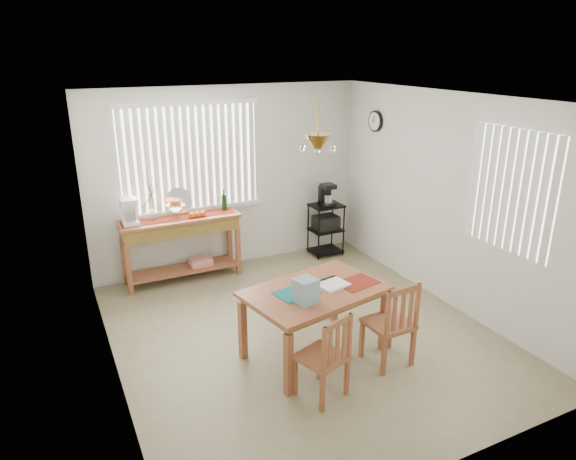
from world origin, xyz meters
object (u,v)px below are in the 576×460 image
wire_cart (326,225)px  dining_table (315,297)px  chair_right (391,324)px  sideboard (182,233)px  chair_left (325,357)px  cart_items (326,195)px

wire_cart → dining_table: wire_cart is taller
wire_cart → chair_right: bearing=-107.5°
chair_right → sideboard: bearing=114.5°
chair_left → cart_items: bearing=59.9°
sideboard → wire_cart: size_ratio=1.99×
wire_cart → sideboard: bearing=178.4°
sideboard → dining_table: size_ratio=1.04×
chair_right → chair_left: bearing=-168.5°
chair_left → chair_right: (0.87, 0.18, 0.03)m
cart_items → chair_left: size_ratio=0.39×
dining_table → chair_left: bearing=-111.5°
wire_cart → chair_left: bearing=-120.2°
cart_items → chair_right: (-0.90, -2.87, -0.51)m
wire_cart → dining_table: 2.81m
wire_cart → dining_table: size_ratio=0.52×
sideboard → chair_left: bearing=-81.4°
chair_left → chair_right: bearing=11.5°
sideboard → chair_right: size_ratio=1.75×
cart_items → chair_left: cart_items is taller
dining_table → wire_cart: bearing=57.6°
chair_left → chair_right: chair_right is taller
dining_table → chair_right: bearing=-39.8°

